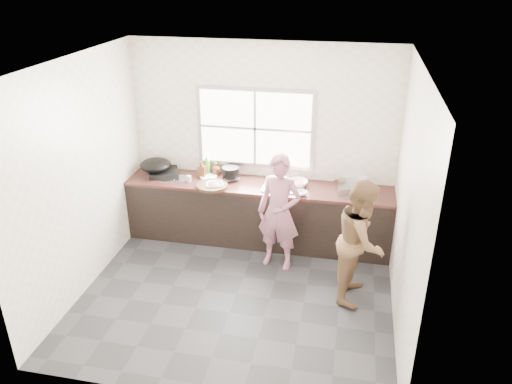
% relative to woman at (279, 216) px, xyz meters
% --- Properties ---
extents(floor, '(3.60, 3.20, 0.01)m').
position_rel_woman_xyz_m(floor, '(-0.38, -0.74, -0.71)').
color(floor, '#2A2A2D').
rests_on(floor, ground).
extents(ceiling, '(3.60, 3.20, 0.01)m').
position_rel_woman_xyz_m(ceiling, '(-0.38, -0.74, 2.00)').
color(ceiling, silver).
rests_on(ceiling, wall_back).
extents(wall_back, '(3.60, 0.01, 2.70)m').
position_rel_woman_xyz_m(wall_back, '(-0.38, 0.87, 0.64)').
color(wall_back, silver).
rests_on(wall_back, ground).
extents(wall_left, '(0.01, 3.20, 2.70)m').
position_rel_woman_xyz_m(wall_left, '(-2.18, -0.74, 0.64)').
color(wall_left, beige).
rests_on(wall_left, ground).
extents(wall_right, '(0.01, 3.20, 2.70)m').
position_rel_woman_xyz_m(wall_right, '(1.43, -0.74, 0.64)').
color(wall_right, beige).
rests_on(wall_right, ground).
extents(wall_front, '(3.60, 0.01, 2.70)m').
position_rel_woman_xyz_m(wall_front, '(-0.38, -2.34, 0.64)').
color(wall_front, beige).
rests_on(wall_front, ground).
extents(cabinet, '(3.60, 0.62, 0.82)m').
position_rel_woman_xyz_m(cabinet, '(-0.38, 0.55, -0.30)').
color(cabinet, black).
rests_on(cabinet, floor).
extents(countertop, '(3.60, 0.64, 0.04)m').
position_rel_woman_xyz_m(countertop, '(-0.38, 0.55, 0.13)').
color(countertop, '#391C17').
rests_on(countertop, cabinet).
extents(sink, '(0.55, 0.45, 0.02)m').
position_rel_woman_xyz_m(sink, '(-0.03, 0.55, 0.16)').
color(sink, silver).
rests_on(sink, countertop).
extents(faucet, '(0.02, 0.02, 0.30)m').
position_rel_woman_xyz_m(faucet, '(-0.03, 0.75, 0.30)').
color(faucet, silver).
rests_on(faucet, countertop).
extents(window_frame, '(1.60, 0.05, 1.10)m').
position_rel_woman_xyz_m(window_frame, '(-0.48, 0.85, 0.84)').
color(window_frame, '#9EA0A5').
rests_on(window_frame, wall_back).
extents(window_glazing, '(1.50, 0.01, 1.00)m').
position_rel_woman_xyz_m(window_glazing, '(-0.48, 0.83, 0.84)').
color(window_glazing, white).
rests_on(window_glazing, window_frame).
extents(woman, '(0.58, 0.44, 1.42)m').
position_rel_woman_xyz_m(woman, '(0.00, 0.00, 0.00)').
color(woman, '#AE687C').
rests_on(woman, floor).
extents(person_side, '(0.65, 0.79, 1.47)m').
position_rel_woman_xyz_m(person_side, '(1.01, -0.46, 0.03)').
color(person_side, brown).
rests_on(person_side, floor).
extents(cutting_board, '(0.54, 0.54, 0.04)m').
position_rel_woman_xyz_m(cutting_board, '(-0.96, 0.34, 0.17)').
color(cutting_board, '#322213').
rests_on(cutting_board, countertop).
extents(cleaver, '(0.22, 0.21, 0.01)m').
position_rel_woman_xyz_m(cleaver, '(-0.74, 0.57, 0.20)').
color(cleaver, '#A7AAAE').
rests_on(cleaver, cutting_board).
extents(bowl_mince, '(0.30, 0.30, 0.06)m').
position_rel_woman_xyz_m(bowl_mince, '(-0.92, 0.34, 0.18)').
color(bowl_mince, white).
rests_on(bowl_mince, countertop).
extents(bowl_crabs, '(0.21, 0.21, 0.06)m').
position_rel_woman_xyz_m(bowl_crabs, '(0.16, 0.61, 0.18)').
color(bowl_crabs, white).
rests_on(bowl_crabs, countertop).
extents(bowl_held, '(0.21, 0.21, 0.06)m').
position_rel_woman_xyz_m(bowl_held, '(0.23, 0.34, 0.18)').
color(bowl_held, silver).
rests_on(bowl_held, countertop).
extents(black_pot, '(0.26, 0.26, 0.16)m').
position_rel_woman_xyz_m(black_pot, '(-0.79, 0.67, 0.23)').
color(black_pot, black).
rests_on(black_pot, countertop).
extents(plate_food, '(0.30, 0.30, 0.02)m').
position_rel_woman_xyz_m(plate_food, '(-1.10, 0.65, 0.16)').
color(plate_food, white).
rests_on(plate_food, countertop).
extents(bottle_green, '(0.14, 0.14, 0.30)m').
position_rel_woman_xyz_m(bottle_green, '(-1.16, 0.78, 0.30)').
color(bottle_green, '#498A2D').
rests_on(bottle_green, countertop).
extents(bottle_brown_tall, '(0.10, 0.10, 0.21)m').
position_rel_woman_xyz_m(bottle_brown_tall, '(-1.20, 0.67, 0.26)').
color(bottle_brown_tall, '#4B2D12').
rests_on(bottle_brown_tall, countertop).
extents(bottle_brown_short, '(0.17, 0.17, 0.16)m').
position_rel_woman_xyz_m(bottle_brown_short, '(-1.02, 0.78, 0.23)').
color(bottle_brown_short, '#4D2813').
rests_on(bottle_brown_short, countertop).
extents(glass_jar, '(0.07, 0.07, 0.09)m').
position_rel_woman_xyz_m(glass_jar, '(-1.32, 0.46, 0.20)').
color(glass_jar, silver).
rests_on(glass_jar, countertop).
extents(burner, '(0.53, 0.53, 0.06)m').
position_rel_woman_xyz_m(burner, '(-1.75, 0.63, 0.18)').
color(burner, black).
rests_on(burner, countertop).
extents(wok, '(0.55, 0.55, 0.16)m').
position_rel_woman_xyz_m(wok, '(-1.86, 0.61, 0.29)').
color(wok, black).
rests_on(wok, burner).
extents(dish_rack, '(0.41, 0.34, 0.27)m').
position_rel_woman_xyz_m(dish_rack, '(0.83, 0.55, 0.29)').
color(dish_rack, silver).
rests_on(dish_rack, countertop).
extents(pot_lid_left, '(0.28, 0.28, 0.01)m').
position_rel_woman_xyz_m(pot_lid_left, '(-1.45, 0.52, 0.16)').
color(pot_lid_left, silver).
rests_on(pot_lid_left, countertop).
extents(pot_lid_right, '(0.30, 0.30, 0.01)m').
position_rel_woman_xyz_m(pot_lid_right, '(-1.65, 0.49, 0.16)').
color(pot_lid_right, silver).
rests_on(pot_lid_right, countertop).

